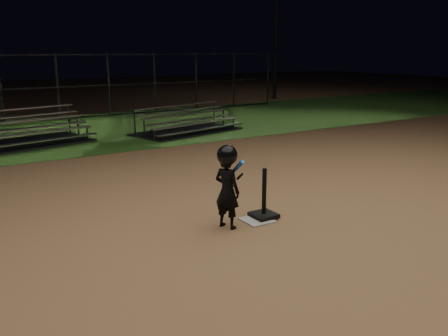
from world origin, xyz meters
TOP-DOWN VIEW (x-y plane):
  - ground at (0.00, 0.00)m, footprint 80.00×80.00m
  - grass_strip at (0.00, 10.00)m, footprint 60.00×8.00m
  - home_plate at (0.00, 0.00)m, footprint 0.45×0.45m
  - batting_tee at (0.16, 0.05)m, footprint 0.38×0.38m
  - child_batter at (-0.55, 0.02)m, footprint 0.45×0.65m
  - bleacher_left at (-2.32, 8.37)m, footprint 4.38×2.80m
  - bleacher_right at (2.86, 7.85)m, footprint 3.83×2.48m
  - backstop_fence at (0.00, 13.00)m, footprint 20.08×0.08m
  - light_pole_right at (12.00, 14.94)m, footprint 0.90×0.53m

SIDE VIEW (x-z plane):
  - ground at x=0.00m, z-range 0.00..0.00m
  - grass_strip at x=0.00m, z-range 0.00..0.01m
  - home_plate at x=0.00m, z-range 0.00..0.02m
  - batting_tee at x=0.16m, z-range -0.23..0.57m
  - bleacher_right at x=2.86m, z-range -0.25..0.61m
  - bleacher_left at x=-2.32m, z-range -0.29..0.70m
  - child_batter at x=-0.55m, z-range 0.04..1.32m
  - backstop_fence at x=0.00m, z-range 0.00..2.50m
  - light_pole_right at x=12.00m, z-range 0.80..9.10m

